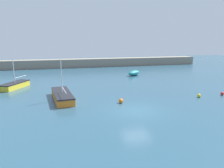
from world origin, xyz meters
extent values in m
cube|color=#284C60|center=(0.00, 0.00, -0.10)|extent=(120.00, 120.00, 0.20)
cube|color=gray|center=(0.00, 33.17, 0.94)|extent=(56.61, 3.12, 1.89)
cube|color=orange|center=(-6.17, 5.49, 0.33)|extent=(2.13, 6.02, 0.67)
cube|color=black|center=(-6.17, 5.49, 0.73)|extent=(2.17, 6.14, 0.12)
cylinder|color=silver|center=(-6.17, 5.49, 2.46)|extent=(0.09, 0.09, 3.58)
cylinder|color=silver|center=(-6.04, 3.89, 1.40)|extent=(0.32, 3.21, 0.07)
ellipsoid|color=teal|center=(6.88, 18.39, 0.44)|extent=(3.16, 2.81, 0.88)
cube|color=yellow|center=(-11.81, 12.80, 0.33)|extent=(3.38, 4.57, 0.65)
cube|color=black|center=(-11.81, 12.80, 0.71)|extent=(3.45, 4.66, 0.12)
cylinder|color=silver|center=(-11.81, 12.80, 2.17)|extent=(0.09, 0.09, 3.03)
cylinder|color=silver|center=(-11.20, 13.93, 1.30)|extent=(1.28, 2.28, 0.07)
sphere|color=yellow|center=(8.28, 2.41, 0.20)|extent=(0.40, 0.40, 0.40)
sphere|color=red|center=(11.46, 2.54, 0.18)|extent=(0.37, 0.37, 0.37)
sphere|color=orange|center=(-0.62, 2.61, 0.23)|extent=(0.46, 0.46, 0.46)
camera|label=1|loc=(-7.07, -17.30, 6.17)|focal=35.00mm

